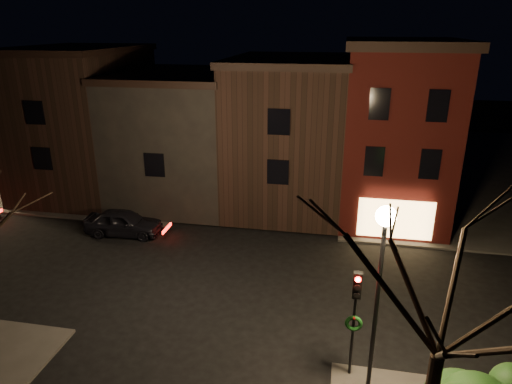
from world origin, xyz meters
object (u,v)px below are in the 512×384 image
parked_car_a (124,222)px  traffic_signal (355,308)px  street_lamp_near (382,252)px  bare_tree_right (452,269)px

parked_car_a → traffic_signal: bearing=-128.9°
parked_car_a → street_lamp_near: bearing=-129.1°
bare_tree_right → parked_car_a: 19.76m
bare_tree_right → street_lamp_near: bearing=117.5°
street_lamp_near → traffic_signal: 2.49m
street_lamp_near → traffic_signal: street_lamp_near is taller
traffic_signal → bare_tree_right: bare_tree_right is taller
traffic_signal → street_lamp_near: bearing=-39.4°
traffic_signal → parked_car_a: size_ratio=0.93×
traffic_signal → bare_tree_right: 4.87m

